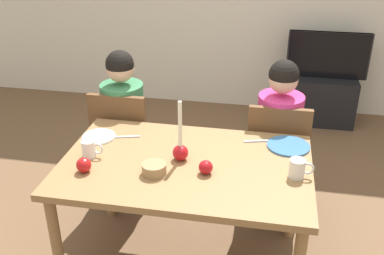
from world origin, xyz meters
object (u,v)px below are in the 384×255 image
object	(u,v)px
tv	(328,55)
apple_by_left_plate	(206,167)
chair_left	(124,140)
chair_right	(276,154)
person_right_child	(277,144)
mug_right	(298,168)
dining_table	(186,175)
candle_centerpiece	(180,148)
mug_left	(90,149)
apple_near_candle	(84,165)
plate_right	(288,146)
person_left_child	(125,131)
bowl_walnuts	(154,169)
plate_left	(99,137)
tv_stand	(322,99)

from	to	relation	value
tv	apple_by_left_plate	size ratio (longest dim) A/B	10.23
chair_left	chair_right	xyz separation A→B (m)	(1.09, 0.00, 0.00)
person_right_child	mug_right	distance (m)	0.72
chair_left	tv	size ratio (longest dim) A/B	1.14
dining_table	person_right_child	xyz separation A→B (m)	(0.51, 0.64, -0.10)
candle_centerpiece	mug_left	distance (m)	0.52
chair_right	apple_by_left_plate	bearing A→B (deg)	-118.70
chair_right	mug_left	size ratio (longest dim) A/B	7.00
apple_near_candle	plate_right	bearing A→B (deg)	23.87
person_left_child	mug_right	xyz separation A→B (m)	(1.19, -0.68, 0.23)
chair_right	person_left_child	bearing A→B (deg)	178.30
tv	candle_centerpiece	world-z (taller)	candle_centerpiece
bowl_walnuts	person_left_child	bearing A→B (deg)	119.14
candle_centerpiece	plate_right	size ratio (longest dim) A/B	1.41
person_left_child	plate_left	world-z (taller)	person_left_child
person_left_child	mug_right	size ratio (longest dim) A/B	8.96
chair_left	plate_left	distance (m)	0.48
candle_centerpiece	mug_left	size ratio (longest dim) A/B	2.79
mug_left	apple_by_left_plate	xyz separation A→B (m)	(0.68, -0.06, -0.01)
candle_centerpiece	mug_right	distance (m)	0.65
mug_left	apple_near_candle	bearing A→B (deg)	-79.06
tv	dining_table	bearing A→B (deg)	-112.75
dining_table	chair_left	world-z (taller)	chair_left
tv	plate_right	distance (m)	2.05
chair_right	mug_right	world-z (taller)	chair_right
dining_table	mug_left	bearing A→B (deg)	-176.44
candle_centerpiece	plate_right	bearing A→B (deg)	23.55
tv_stand	bowl_walnuts	size ratio (longest dim) A/B	4.83
plate_right	mug_right	size ratio (longest dim) A/B	1.94
tv	apple_near_candle	size ratio (longest dim) A/B	9.70
chair_right	bowl_walnuts	xyz separation A→B (m)	(-0.65, -0.75, 0.27)
dining_table	candle_centerpiece	world-z (taller)	candle_centerpiece
plate_right	apple_near_candle	xyz separation A→B (m)	(-1.09, -0.48, 0.03)
chair_left	mug_left	world-z (taller)	chair_left
tv_stand	plate_left	size ratio (longest dim) A/B	3.13
apple_near_candle	person_right_child	bearing A→B (deg)	38.95
chair_right	plate_left	bearing A→B (deg)	-159.26
chair_right	tv_stand	size ratio (longest dim) A/B	1.41
plate_left	bowl_walnuts	distance (m)	0.56
person_right_child	tv	xyz separation A→B (m)	(0.45, 1.66, 0.14)
chair_right	person_left_child	distance (m)	1.09
mug_right	apple_by_left_plate	distance (m)	0.49
person_right_child	tv	bearing A→B (deg)	74.74
plate_right	candle_centerpiece	bearing A→B (deg)	-156.45
person_right_child	mug_left	distance (m)	1.28
chair_right	tv	size ratio (longest dim) A/B	1.14
mug_left	tv_stand	bearing A→B (deg)	57.02
dining_table	apple_near_candle	size ratio (longest dim) A/B	17.20
mug_left	apple_by_left_plate	size ratio (longest dim) A/B	1.66
tv_stand	mug_left	xyz separation A→B (m)	(-1.51, -2.33, 0.56)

